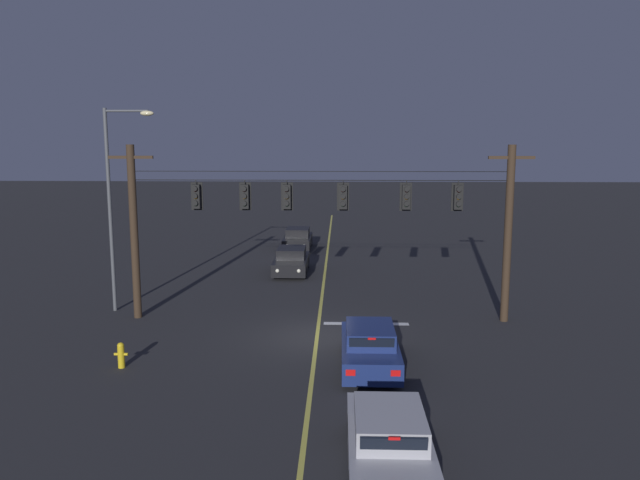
{
  "coord_description": "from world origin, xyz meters",
  "views": [
    {
      "loc": [
        0.86,
        -22.12,
        7.21
      ],
      "look_at": [
        0.0,
        3.38,
        3.13
      ],
      "focal_mm": 34.71,
      "sensor_mm": 36.0,
      "label": 1
    }
  ],
  "objects_px": {
    "traffic_light_centre": "(287,197)",
    "traffic_light_far_right": "(458,197)",
    "traffic_light_left_inner": "(245,197)",
    "traffic_light_right_inner": "(343,197)",
    "street_lamp_corner": "(116,192)",
    "traffic_light_leftmost": "(196,196)",
    "fire_hydrant": "(121,354)",
    "car_waiting_second_near": "(389,441)",
    "car_waiting_near_lane": "(370,347)",
    "car_oncoming_lead": "(291,261)",
    "traffic_light_rightmost": "(406,197)",
    "car_oncoming_trailing": "(298,239)"
  },
  "relations": [
    {
      "from": "traffic_light_centre",
      "to": "traffic_light_far_right",
      "type": "distance_m",
      "value": 6.78
    },
    {
      "from": "traffic_light_left_inner",
      "to": "traffic_light_far_right",
      "type": "xyz_separation_m",
      "value": [
        8.45,
        0.0,
        0.0
      ]
    },
    {
      "from": "traffic_light_centre",
      "to": "traffic_light_right_inner",
      "type": "xyz_separation_m",
      "value": [
        2.24,
        0.0,
        0.0
      ]
    },
    {
      "from": "traffic_light_left_inner",
      "to": "traffic_light_right_inner",
      "type": "height_order",
      "value": "same"
    },
    {
      "from": "street_lamp_corner",
      "to": "traffic_light_leftmost",
      "type": "bearing_deg",
      "value": -15.94
    },
    {
      "from": "street_lamp_corner",
      "to": "fire_hydrant",
      "type": "height_order",
      "value": "street_lamp_corner"
    },
    {
      "from": "traffic_light_right_inner",
      "to": "fire_hydrant",
      "type": "distance_m",
      "value": 10.21
    },
    {
      "from": "car_waiting_second_near",
      "to": "car_waiting_near_lane",
      "type": "bearing_deg",
      "value": 91.24
    },
    {
      "from": "car_waiting_second_near",
      "to": "street_lamp_corner",
      "type": "distance_m",
      "value": 17.04
    },
    {
      "from": "traffic_light_far_right",
      "to": "car_oncoming_lead",
      "type": "bearing_deg",
      "value": 129.14
    },
    {
      "from": "traffic_light_rightmost",
      "to": "car_waiting_near_lane",
      "type": "relative_size",
      "value": 0.28
    },
    {
      "from": "car_oncoming_trailing",
      "to": "fire_hydrant",
      "type": "relative_size",
      "value": 5.26
    },
    {
      "from": "car_waiting_near_lane",
      "to": "car_waiting_second_near",
      "type": "height_order",
      "value": "same"
    },
    {
      "from": "traffic_light_far_right",
      "to": "fire_hydrant",
      "type": "relative_size",
      "value": 1.45
    },
    {
      "from": "traffic_light_centre",
      "to": "street_lamp_corner",
      "type": "bearing_deg",
      "value": 171.9
    },
    {
      "from": "traffic_light_centre",
      "to": "car_waiting_second_near",
      "type": "bearing_deg",
      "value": -74.42
    },
    {
      "from": "traffic_light_leftmost",
      "to": "traffic_light_far_right",
      "type": "xyz_separation_m",
      "value": [
        10.41,
        0.0,
        0.0
      ]
    },
    {
      "from": "car_oncoming_lead",
      "to": "fire_hydrant",
      "type": "height_order",
      "value": "car_oncoming_lead"
    },
    {
      "from": "traffic_light_right_inner",
      "to": "fire_hydrant",
      "type": "bearing_deg",
      "value": -141.32
    },
    {
      "from": "street_lamp_corner",
      "to": "car_oncoming_lead",
      "type": "bearing_deg",
      "value": 50.03
    },
    {
      "from": "traffic_light_left_inner",
      "to": "car_oncoming_trailing",
      "type": "height_order",
      "value": "traffic_light_left_inner"
    },
    {
      "from": "car_oncoming_lead",
      "to": "car_oncoming_trailing",
      "type": "distance_m",
      "value": 7.81
    },
    {
      "from": "traffic_light_centre",
      "to": "fire_hydrant",
      "type": "bearing_deg",
      "value": -130.57
    },
    {
      "from": "traffic_light_leftmost",
      "to": "fire_hydrant",
      "type": "xyz_separation_m",
      "value": [
        -1.24,
        -5.7,
        -4.59
      ]
    },
    {
      "from": "traffic_light_far_right",
      "to": "car_waiting_second_near",
      "type": "distance_m",
      "value": 12.93
    },
    {
      "from": "traffic_light_rightmost",
      "to": "traffic_light_far_right",
      "type": "relative_size",
      "value": 1.0
    },
    {
      "from": "traffic_light_far_right",
      "to": "street_lamp_corner",
      "type": "relative_size",
      "value": 0.14
    },
    {
      "from": "traffic_light_centre",
      "to": "traffic_light_right_inner",
      "type": "bearing_deg",
      "value": 0.0
    },
    {
      "from": "traffic_light_leftmost",
      "to": "street_lamp_corner",
      "type": "distance_m",
      "value": 3.76
    },
    {
      "from": "car_oncoming_lead",
      "to": "traffic_light_rightmost",
      "type": "bearing_deg",
      "value": -59.55
    },
    {
      "from": "traffic_light_left_inner",
      "to": "car_waiting_near_lane",
      "type": "xyz_separation_m",
      "value": [
        4.79,
        -5.34,
        -4.38
      ]
    },
    {
      "from": "car_oncoming_lead",
      "to": "traffic_light_far_right",
      "type": "bearing_deg",
      "value": -50.86
    },
    {
      "from": "traffic_light_right_inner",
      "to": "traffic_light_rightmost",
      "type": "height_order",
      "value": "same"
    },
    {
      "from": "traffic_light_right_inner",
      "to": "car_waiting_near_lane",
      "type": "xyz_separation_m",
      "value": [
        0.87,
        -5.34,
        -4.38
      ]
    },
    {
      "from": "car_oncoming_trailing",
      "to": "car_waiting_second_near",
      "type": "xyz_separation_m",
      "value": [
        3.99,
        -28.46,
        0.0
      ]
    },
    {
      "from": "traffic_light_centre",
      "to": "traffic_light_rightmost",
      "type": "height_order",
      "value": "same"
    },
    {
      "from": "car_oncoming_lead",
      "to": "street_lamp_corner",
      "type": "distance_m",
      "value": 11.33
    },
    {
      "from": "traffic_light_far_right",
      "to": "fire_hydrant",
      "type": "bearing_deg",
      "value": -153.94
    },
    {
      "from": "car_oncoming_lead",
      "to": "street_lamp_corner",
      "type": "bearing_deg",
      "value": -129.97
    },
    {
      "from": "traffic_light_right_inner",
      "to": "street_lamp_corner",
      "type": "bearing_deg",
      "value": 173.79
    },
    {
      "from": "traffic_light_right_inner",
      "to": "car_oncoming_trailing",
      "type": "relative_size",
      "value": 0.28
    },
    {
      "from": "traffic_light_centre",
      "to": "car_oncoming_trailing",
      "type": "height_order",
      "value": "traffic_light_centre"
    },
    {
      "from": "traffic_light_centre",
      "to": "car_waiting_second_near",
      "type": "distance_m",
      "value": 12.85
    },
    {
      "from": "traffic_light_centre",
      "to": "street_lamp_corner",
      "type": "relative_size",
      "value": 0.14
    },
    {
      "from": "traffic_light_rightmost",
      "to": "fire_hydrant",
      "type": "xyz_separation_m",
      "value": [
        -9.62,
        -5.7,
        -4.59
      ]
    },
    {
      "from": "traffic_light_leftmost",
      "to": "traffic_light_left_inner",
      "type": "height_order",
      "value": "same"
    },
    {
      "from": "car_waiting_near_lane",
      "to": "traffic_light_centre",
      "type": "bearing_deg",
      "value": 120.23
    },
    {
      "from": "traffic_light_rightmost",
      "to": "car_waiting_near_lane",
      "type": "xyz_separation_m",
      "value": [
        -1.63,
        -5.34,
        -4.38
      ]
    },
    {
      "from": "traffic_light_left_inner",
      "to": "fire_hydrant",
      "type": "height_order",
      "value": "traffic_light_left_inner"
    },
    {
      "from": "car_oncoming_trailing",
      "to": "traffic_light_left_inner",
      "type": "bearing_deg",
      "value": -93.17
    }
  ]
}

